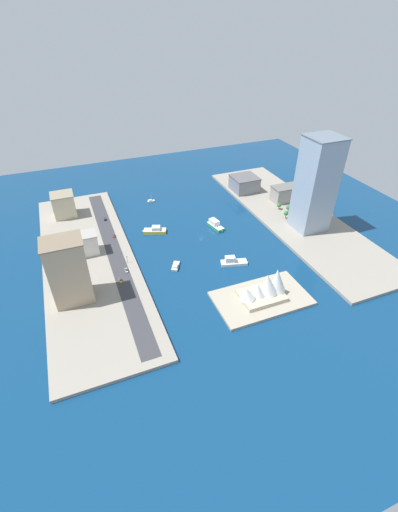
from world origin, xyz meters
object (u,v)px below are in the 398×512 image
(office_block_beige, at_px, (64,205))
(warehouse_low_gray, at_px, (244,183))
(ferry_yellow_fast, at_px, (155,230))
(ferry_white_commuter, at_px, (233,262))
(sailboat_small_white, at_px, (151,201))
(pickup_red, at_px, (114,236))
(hotel_broad_white, at_px, (78,245))
(yacht_sleek_gray, at_px, (176,266))
(tower_tall_glass, at_px, (316,185))
(ferry_green_doubledeck, at_px, (215,225))
(traffic_light_waterfront, at_px, (127,258))
(opera_landmark, at_px, (266,287))
(carpark_squat_concrete, at_px, (288,193))
(van_white, at_px, (126,270))
(taxi_yellow_cab, at_px, (120,280))
(suv_black, at_px, (105,219))
(apartment_midrise_tan, at_px, (68,271))

(office_block_beige, distance_m, warehouse_low_gray, 187.59)
(ferry_yellow_fast, relative_size, ferry_white_commuter, 0.98)
(sailboat_small_white, relative_size, pickup_red, 2.26)
(ferry_white_commuter, distance_m, hotel_broad_white, 125.08)
(yacht_sleek_gray, bearing_deg, office_block_beige, -57.65)
(tower_tall_glass, bearing_deg, ferry_green_doubledeck, -24.07)
(ferry_white_commuter, xyz_separation_m, traffic_light_waterfront, (78.29, -29.36, 4.40))
(yacht_sleek_gray, bearing_deg, ferry_white_commuter, 163.75)
(tower_tall_glass, distance_m, pickup_red, 180.32)
(office_block_beige, height_order, opera_landmark, office_block_beige)
(ferry_yellow_fast, relative_size, pickup_red, 4.40)
(ferry_yellow_fast, bearing_deg, yacht_sleek_gray, 90.67)
(carpark_squat_concrete, bearing_deg, yacht_sleek_gray, 23.90)
(ferry_yellow_fast, distance_m, hotel_broad_white, 69.01)
(tower_tall_glass, height_order, van_white, tower_tall_glass)
(pickup_red, bearing_deg, taxi_yellow_cab, 83.74)
(ferry_white_commuter, xyz_separation_m, suv_black, (83.40, -104.95, 0.95))
(ferry_green_doubledeck, bearing_deg, suv_black, -26.75)
(tower_tall_glass, relative_size, opera_landmark, 2.28)
(taxi_yellow_cab, bearing_deg, tower_tall_glass, -175.35)
(van_white, bearing_deg, warehouse_low_gray, -147.76)
(ferry_yellow_fast, xyz_separation_m, apartment_midrise_tan, (76.02, 67.04, 24.01))
(ferry_white_commuter, distance_m, office_block_beige, 173.75)
(ferry_yellow_fast, distance_m, sailboat_small_white, 62.26)
(tower_tall_glass, relative_size, traffic_light_waterfront, 12.67)
(taxi_yellow_cab, bearing_deg, apartment_midrise_tan, 11.09)
(opera_landmark, bearing_deg, carpark_squat_concrete, -128.93)
(ferry_white_commuter, xyz_separation_m, opera_landmark, (-2.50, 44.68, 8.22))
(yacht_sleek_gray, height_order, apartment_midrise_tan, apartment_midrise_tan)
(ferry_white_commuter, bearing_deg, ferry_yellow_fast, -57.31)
(ferry_yellow_fast, distance_m, van_white, 62.44)
(office_block_beige, distance_m, van_white, 115.03)
(sailboat_small_white, height_order, yacht_sleek_gray, sailboat_small_white)
(van_white, relative_size, suv_black, 1.04)
(ferry_white_commuter, relative_size, suv_black, 4.59)
(pickup_red, relative_size, opera_landmark, 0.14)
(opera_landmark, bearing_deg, pickup_red, -54.40)
(ferry_yellow_fast, bearing_deg, ferry_white_commuter, 122.69)
(carpark_squat_concrete, relative_size, suv_black, 6.83)
(office_block_beige, height_order, van_white, office_block_beige)
(ferry_white_commuter, relative_size, apartment_midrise_tan, 0.48)
(ferry_yellow_fast, xyz_separation_m, suv_black, (38.81, -35.45, 1.15))
(pickup_red, bearing_deg, yacht_sleek_gray, 122.09)
(warehouse_low_gray, bearing_deg, taxi_yellow_cab, 33.79)
(yacht_sleek_gray, xyz_separation_m, suv_black, (39.47, -92.14, 2.06))
(warehouse_low_gray, distance_m, hotel_broad_white, 191.10)
(sailboat_small_white, xyz_separation_m, office_block_beige, (85.49, 2.31, 12.77))
(ferry_green_doubledeck, height_order, apartment_midrise_tan, apartment_midrise_tan)
(ferry_white_commuter, bearing_deg, opera_landmark, 93.20)
(warehouse_low_gray, distance_m, taxi_yellow_cab, 190.50)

